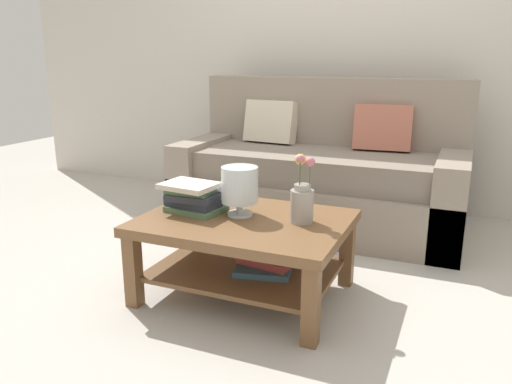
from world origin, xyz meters
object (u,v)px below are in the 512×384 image
object	(u,v)px
flower_pitcher	(302,199)
coffee_table	(246,240)
book_stack_main	(193,197)
couch	(321,176)
glass_hurricane_vase	(240,186)

from	to	relation	value
flower_pitcher	coffee_table	bearing A→B (deg)	-168.55
book_stack_main	flower_pitcher	size ratio (longest dim) A/B	0.98
couch	coffee_table	bearing A→B (deg)	-90.97
couch	coffee_table	world-z (taller)	couch
couch	glass_hurricane_vase	world-z (taller)	couch
couch	glass_hurricane_vase	distance (m)	1.27
book_stack_main	flower_pitcher	distance (m)	0.59
glass_hurricane_vase	flower_pitcher	distance (m)	0.33
couch	book_stack_main	xyz separation A→B (m)	(-0.32, -1.29, 0.14)
couch	book_stack_main	size ratio (longest dim) A/B	6.04
coffee_table	book_stack_main	distance (m)	0.36
coffee_table	glass_hurricane_vase	world-z (taller)	glass_hurricane_vase
coffee_table	couch	bearing A→B (deg)	89.03
book_stack_main	coffee_table	bearing A→B (deg)	0.32
couch	glass_hurricane_vase	bearing A→B (deg)	-93.18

